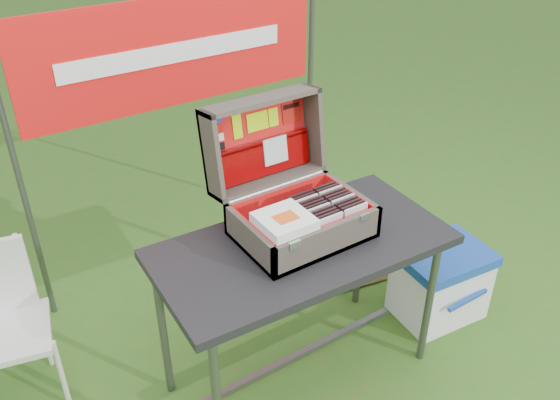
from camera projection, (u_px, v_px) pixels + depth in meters
ground at (296, 374)px, 2.87m from camera, size 80.00×80.00×0.00m
table at (301, 312)px, 2.67m from camera, size 1.27×0.68×0.78m
table_top at (302, 246)px, 2.48m from camera, size 1.27×0.68×0.04m
table_leg_fr at (429, 301)px, 2.77m from camera, size 0.04×0.04×0.74m
table_leg_bl at (163, 332)px, 2.60m from camera, size 0.04×0.04×0.74m
table_leg_br at (360, 248)px, 3.12m from camera, size 0.04×0.04×0.74m
table_brace at (300, 355)px, 2.81m from camera, size 1.09×0.03×0.03m
suitcase at (295, 177)px, 2.42m from camera, size 0.54×0.54×0.51m
suitcase_base_bottom at (302, 233)px, 2.51m from camera, size 0.54×0.38×0.02m
suitcase_base_wall_front at (329, 242)px, 2.35m from camera, size 0.54×0.02×0.14m
suitcase_base_wall_back at (279, 202)px, 2.61m from camera, size 0.54×0.02×0.14m
suitcase_base_wall_left at (249, 241)px, 2.36m from camera, size 0.02×0.38×0.14m
suitcase_base_wall_right at (350, 203)px, 2.60m from camera, size 0.02×0.38×0.14m
suitcase_liner_floor at (302, 230)px, 2.50m from camera, size 0.49×0.34×0.01m
suitcase_latch_left at (295, 245)px, 2.23m from camera, size 0.05×0.01×0.03m
suitcase_latch_right at (365, 217)px, 2.39m from camera, size 0.05×0.01×0.03m
suitcase_hinge at (277, 187)px, 2.57m from camera, size 0.48×0.02×0.02m
suitcase_lid_back at (257, 138)px, 2.60m from camera, size 0.54×0.08×0.38m
suitcase_lid_rim_far at (260, 100)px, 2.48m from camera, size 0.54×0.15×0.04m
suitcase_lid_rim_near at (268, 180)px, 2.63m from camera, size 0.54×0.15×0.04m
suitcase_lid_rim_left at (211, 157)px, 2.43m from camera, size 0.02×0.20×0.40m
suitcase_lid_rim_right at (313, 127)px, 2.67m from camera, size 0.02×0.20×0.40m
suitcase_lid_liner at (259, 139)px, 2.59m from camera, size 0.49×0.06×0.33m
suitcase_liner_wall_front at (327, 238)px, 2.35m from camera, size 0.49×0.01×0.12m
suitcase_liner_wall_back at (280, 201)px, 2.59m from camera, size 0.49×0.01×0.12m
suitcase_liner_wall_left at (252, 237)px, 2.36m from camera, size 0.01×0.34×0.12m
suitcase_liner_wall_right at (348, 202)px, 2.59m from camera, size 0.01×0.34×0.12m
suitcase_lid_pocket at (263, 159)px, 2.61m from camera, size 0.47×0.05×0.16m
suitcase_pocket_edge at (262, 143)px, 2.57m from camera, size 0.46×0.02×0.02m
suitcase_pocket_cd at (275, 150)px, 2.61m from camera, size 0.12×0.03×0.12m
lid_sticker_cc_a at (216, 119)px, 2.44m from camera, size 0.05×0.01×0.03m
lid_sticker_cc_b at (217, 129)px, 2.45m from camera, size 0.05×0.01×0.03m
lid_sticker_cc_c at (218, 138)px, 2.47m from camera, size 0.05×0.01×0.03m
lid_sticker_cc_d at (219, 147)px, 2.49m from camera, size 0.05×0.01×0.03m
lid_card_neon_tall at (237, 127)px, 2.50m from camera, size 0.04×0.02×0.10m
lid_card_neon_main at (258, 121)px, 2.55m from camera, size 0.11×0.02×0.08m
lid_card_neon_small at (273, 117)px, 2.59m from camera, size 0.05×0.02×0.08m
lid_sticker_band at (291, 112)px, 2.63m from camera, size 0.10×0.02×0.10m
lid_sticker_band_bar at (291, 106)px, 2.62m from camera, size 0.09×0.01×0.02m
cd_left_0 at (330, 230)px, 2.38m from camera, size 0.12×0.01×0.14m
cd_left_1 at (327, 228)px, 2.39m from camera, size 0.12×0.01×0.14m
cd_left_2 at (324, 225)px, 2.41m from camera, size 0.12×0.01×0.14m
cd_left_3 at (321, 223)px, 2.42m from camera, size 0.12×0.01×0.14m
cd_left_4 at (318, 221)px, 2.44m from camera, size 0.12×0.01×0.14m
cd_left_5 at (315, 218)px, 2.45m from camera, size 0.12×0.01×0.14m
cd_left_6 at (312, 216)px, 2.47m from camera, size 0.12×0.01×0.14m
cd_left_7 at (309, 214)px, 2.48m from camera, size 0.12×0.01×0.14m
cd_left_8 at (306, 211)px, 2.50m from camera, size 0.12×0.01×0.14m
cd_left_9 at (303, 209)px, 2.51m from camera, size 0.12×0.01×0.14m
cd_left_10 at (300, 207)px, 2.53m from camera, size 0.12×0.01×0.14m
cd_right_0 at (355, 220)px, 2.44m from camera, size 0.12×0.01×0.14m
cd_right_1 at (352, 218)px, 2.45m from camera, size 0.12×0.01×0.14m
cd_right_2 at (349, 216)px, 2.47m from camera, size 0.12×0.01×0.14m
cd_right_3 at (345, 213)px, 2.48m from camera, size 0.12×0.01×0.14m
cd_right_4 at (342, 211)px, 2.50m from camera, size 0.12×0.01×0.14m
cd_right_5 at (339, 209)px, 2.51m from camera, size 0.12×0.01×0.14m
cd_right_6 at (336, 207)px, 2.53m from camera, size 0.12×0.01×0.14m
cd_right_7 at (333, 205)px, 2.54m from camera, size 0.12×0.01×0.14m
cd_right_8 at (330, 202)px, 2.56m from camera, size 0.12×0.01×0.14m
cd_right_9 at (327, 200)px, 2.57m from camera, size 0.12×0.01×0.14m
cd_right_10 at (324, 198)px, 2.59m from camera, size 0.12×0.01×0.14m
songbook_0 at (284, 224)px, 2.32m from camera, size 0.20×0.20×0.00m
songbook_1 at (284, 223)px, 2.32m from camera, size 0.20×0.20×0.00m
songbook_2 at (284, 222)px, 2.32m from camera, size 0.20×0.20×0.00m
songbook_3 at (284, 221)px, 2.31m from camera, size 0.20×0.20×0.00m
songbook_4 at (284, 220)px, 2.31m from camera, size 0.20×0.20×0.00m
songbook_5 at (284, 219)px, 2.31m from camera, size 0.20×0.20×0.00m
songbook_6 at (284, 218)px, 2.31m from camera, size 0.20×0.20×0.00m
songbook_7 at (284, 217)px, 2.30m from camera, size 0.20×0.20×0.00m
songbook_graphic at (286, 217)px, 2.29m from camera, size 0.09×0.07×0.00m
cooler at (440, 283)px, 3.14m from camera, size 0.49×0.39×0.40m
cooler_body at (439, 287)px, 3.15m from camera, size 0.47×0.37×0.35m
cooler_lid at (445, 256)px, 3.04m from camera, size 0.49×0.39×0.05m
cooler_handle at (468, 300)px, 3.00m from camera, size 0.27×0.02×0.02m
chair at (8, 337)px, 2.54m from camera, size 0.43×0.46×0.78m
chair_seat at (8, 335)px, 2.54m from camera, size 0.42×0.42×0.03m
chair_leg_fr at (62, 375)px, 2.61m from camera, size 0.02×0.02×0.40m
chair_leg_br at (44, 334)px, 2.82m from camera, size 0.02×0.02×0.40m
chair_upright_right at (24, 269)px, 2.63m from camera, size 0.02×0.02×0.37m
cardboard_box at (358, 255)px, 3.38m from camera, size 0.36×0.22×0.36m
banner_post_left at (19, 176)px, 2.80m from camera, size 0.03×0.03×1.70m
banner_post_right at (310, 100)px, 3.60m from camera, size 0.03×0.03×1.70m
banner at (175, 52)px, 2.95m from camera, size 1.60×0.02×0.55m
banner_text at (176, 53)px, 2.95m from camera, size 1.20×0.00×0.10m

